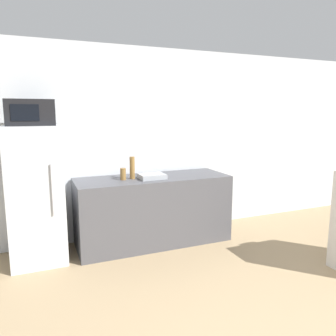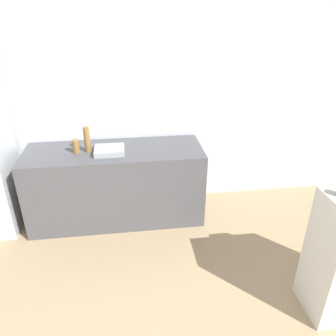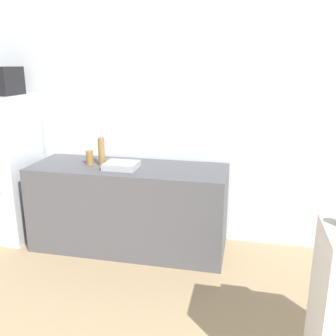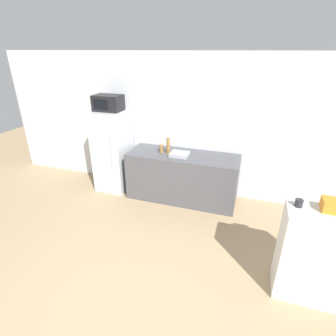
{
  "view_description": "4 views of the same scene",
  "coord_description": "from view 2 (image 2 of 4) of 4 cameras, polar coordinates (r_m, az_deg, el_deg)",
  "views": [
    {
      "loc": [
        -1.44,
        -1.18,
        1.72
      ],
      "look_at": [
        -0.09,
        2.08,
        1.13
      ],
      "focal_mm": 35.0,
      "sensor_mm": 36.0,
      "label": 1
    },
    {
      "loc": [
        0.14,
        -0.65,
        2.36
      ],
      "look_at": [
        0.49,
        1.97,
        1.03
      ],
      "focal_mm": 35.0,
      "sensor_mm": 36.0,
      "label": 2
    },
    {
      "loc": [
        1.16,
        -0.71,
        1.92
      ],
      "look_at": [
        0.51,
        2.27,
        1.05
      ],
      "focal_mm": 40.0,
      "sensor_mm": 36.0,
      "label": 3
    },
    {
      "loc": [
        1.11,
        -1.46,
        2.62
      ],
      "look_at": [
        0.02,
        1.82,
        1.05
      ],
      "focal_mm": 28.0,
      "sensor_mm": 36.0,
      "label": 4
    }
  ],
  "objects": [
    {
      "name": "bottle_short",
      "position": [
        3.73,
        -15.75,
        3.65
      ],
      "size": [
        0.07,
        0.07,
        0.15
      ],
      "primitive_type": "cylinder",
      "color": "olive",
      "rests_on": "counter"
    },
    {
      "name": "counter",
      "position": [
        3.93,
        -8.96,
        -2.85
      ],
      "size": [
        2.01,
        0.71,
        0.89
      ],
      "primitive_type": "cube",
      "color": "#4C4C51",
      "rests_on": "ground_plane"
    },
    {
      "name": "sink_basin",
      "position": [
        3.66,
        -10.15,
        3.04
      ],
      "size": [
        0.33,
        0.28,
        0.06
      ],
      "primitive_type": "cube",
      "color": "#9EA3A8",
      "rests_on": "counter"
    },
    {
      "name": "bottle_tall",
      "position": [
        3.71,
        -13.92,
        4.85
      ],
      "size": [
        0.07,
        0.07,
        0.28
      ],
      "primitive_type": "cylinder",
      "color": "olive",
      "rests_on": "counter"
    },
    {
      "name": "wall_back",
      "position": [
        3.99,
        -9.53,
        10.87
      ],
      "size": [
        8.0,
        0.06,
        2.6
      ],
      "primitive_type": "cube",
      "color": "silver",
      "rests_on": "ground_plane"
    }
  ]
}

